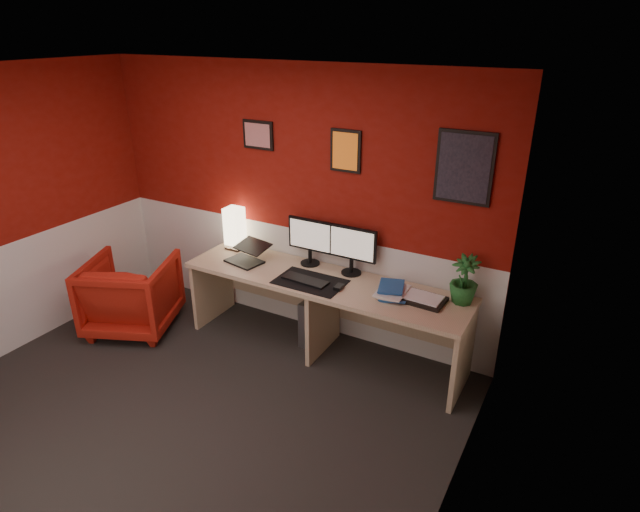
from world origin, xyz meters
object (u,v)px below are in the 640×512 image
at_px(shoji_lamp, 235,229).
at_px(pc_tower, 320,319).
at_px(potted_plant, 464,280).
at_px(laptop, 244,252).
at_px(monitor_right, 352,243).
at_px(zen_tray, 423,299).
at_px(armchair, 131,294).
at_px(desk, 323,316).
at_px(monitor_left, 310,235).

relative_size(shoji_lamp, pc_tower, 0.89).
bearing_deg(potted_plant, laptop, -173.60).
bearing_deg(monitor_right, zen_tray, -14.18).
bearing_deg(pc_tower, monitor_right, 20.54).
distance_m(monitor_right, armchair, 2.24).
distance_m(laptop, pc_tower, 0.96).
distance_m(desk, laptop, 0.95).
xyz_separation_m(desk, laptop, (-0.82, -0.04, 0.47)).
height_order(monitor_left, armchair, monitor_left).
relative_size(shoji_lamp, laptop, 1.21).
bearing_deg(potted_plant, desk, -171.01).
relative_size(zen_tray, armchair, 0.44).
bearing_deg(pc_tower, laptop, -160.55).
bearing_deg(desk, potted_plant, 8.99).
xyz_separation_m(monitor_left, armchair, (-1.57, -0.77, -0.65)).
bearing_deg(pc_tower, desk, -48.79).
xyz_separation_m(laptop, potted_plant, (1.99, 0.22, 0.09)).
height_order(shoji_lamp, potted_plant, potted_plant).
bearing_deg(monitor_left, monitor_right, 0.20).
height_order(desk, potted_plant, potted_plant).
height_order(pc_tower, armchair, armchair).
xyz_separation_m(desk, pc_tower, (-0.11, 0.15, -0.14)).
bearing_deg(pc_tower, shoji_lamp, -178.38).
xyz_separation_m(potted_plant, armchair, (-3.00, -0.72, -0.57)).
distance_m(laptop, potted_plant, 2.00).
distance_m(monitor_left, pc_tower, 0.81).
bearing_deg(desk, shoji_lamp, 169.71).
height_order(potted_plant, pc_tower, potted_plant).
bearing_deg(zen_tray, armchair, -167.85).
height_order(laptop, pc_tower, laptop).
xyz_separation_m(monitor_right, armchair, (-1.99, -0.77, -0.65)).
distance_m(laptop, monitor_right, 1.03).
height_order(shoji_lamp, zen_tray, shoji_lamp).
height_order(potted_plant, armchair, potted_plant).
bearing_deg(monitor_right, armchair, -158.87).
relative_size(monitor_right, zen_tray, 1.66).
bearing_deg(shoji_lamp, monitor_left, 2.08).
distance_m(shoji_lamp, zen_tray, 2.00).
distance_m(laptop, monitor_left, 0.64).
xyz_separation_m(monitor_right, potted_plant, (1.01, -0.05, -0.09)).
relative_size(shoji_lamp, armchair, 0.50).
bearing_deg(shoji_lamp, monitor_right, 1.44).
relative_size(desk, armchair, 3.24).
bearing_deg(laptop, potted_plant, 17.63).
height_order(laptop, potted_plant, potted_plant).
bearing_deg(monitor_right, shoji_lamp, -178.56).
height_order(desk, laptop, laptop).
relative_size(desk, pc_tower, 5.78).
relative_size(desk, laptop, 7.88).
height_order(shoji_lamp, laptop, shoji_lamp).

